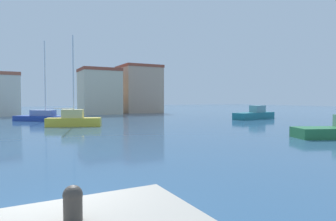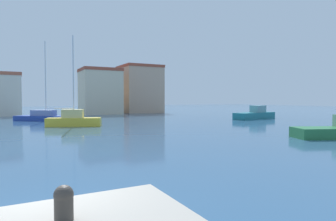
# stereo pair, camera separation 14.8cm
# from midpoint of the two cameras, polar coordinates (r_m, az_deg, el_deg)

# --- Properties ---
(water) EXTENTS (160.00, 160.00, 0.00)m
(water) POSITION_cam_midpoint_polar(r_m,az_deg,el_deg) (30.14, 2.93, -2.59)
(water) COLOR #2D5175
(water) RESTS_ON ground
(mooring_bollard) EXTENTS (0.27, 0.27, 0.50)m
(mooring_bollard) POSITION_cam_midpoint_polar(r_m,az_deg,el_deg) (4.39, -18.99, -16.72)
(mooring_bollard) COLOR #38332D
(mooring_bollard) RESTS_ON pier_quay
(sailboat_yellow_near_pier) EXTENTS (5.05, 3.02, 8.47)m
(sailboat_yellow_near_pier) POSITION_cam_midpoint_polar(r_m,az_deg,el_deg) (28.40, -18.03, -1.70)
(sailboat_yellow_near_pier) COLOR gold
(sailboat_yellow_near_pier) RESTS_ON water
(motorboat_teal_distant_north) EXTENTS (6.73, 2.91, 1.73)m
(motorboat_teal_distant_north) POSITION_cam_midpoint_polar(r_m,az_deg,el_deg) (38.54, 16.95, -0.76)
(motorboat_teal_distant_north) COLOR #1E707A
(motorboat_teal_distant_north) RESTS_ON water
(sailboat_blue_distant_east) EXTENTS (6.90, 6.06, 9.28)m
(sailboat_blue_distant_east) POSITION_cam_midpoint_polar(r_m,az_deg,el_deg) (36.68, -22.95, -1.13)
(sailboat_blue_distant_east) COLOR #233D93
(sailboat_blue_distant_east) RESTS_ON water
(yacht_club) EXTENTS (6.36, 6.13, 7.63)m
(yacht_club) POSITION_cam_midpoint_polar(r_m,az_deg,el_deg) (49.95, -13.20, 3.70)
(yacht_club) COLOR beige
(yacht_club) RESTS_ON ground
(waterfront_apartments) EXTENTS (7.07, 7.46, 8.80)m
(waterfront_apartments) POSITION_cam_midpoint_polar(r_m,az_deg,el_deg) (55.02, -5.55, 4.24)
(waterfront_apartments) COLOR tan
(waterfront_apartments) RESTS_ON ground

